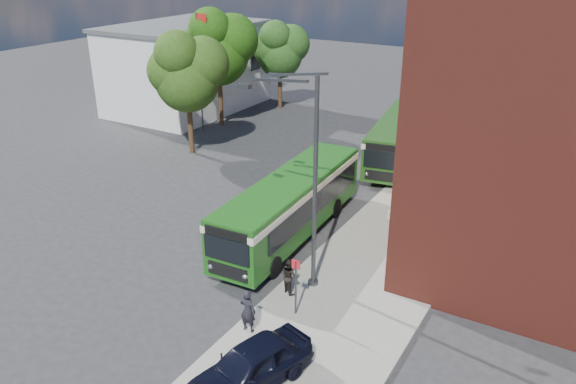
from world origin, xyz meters
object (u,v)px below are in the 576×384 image
Objects in this scene: bus_rear at (399,136)px; parked_car at (251,366)px; bus_front at (291,201)px; street_lamp at (307,181)px.

bus_rear is 2.40× the size of parked_car.
bus_front is at bearing -94.52° from bus_rear.
bus_rear is at bearing 96.50° from street_lamp.
bus_front is 1.10× the size of bus_rear.
bus_rear is 22.67m from parked_car.
street_lamp is 0.85× the size of bus_rear.
street_lamp is 16.49m from bus_rear.
street_lamp is 5.46m from bus_front.
parked_car is (3.26, -22.42, -0.93)m from bus_rear.
street_lamp reaches higher than bus_rear.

